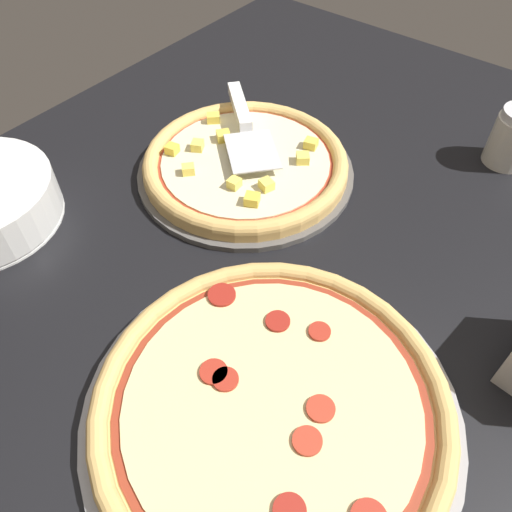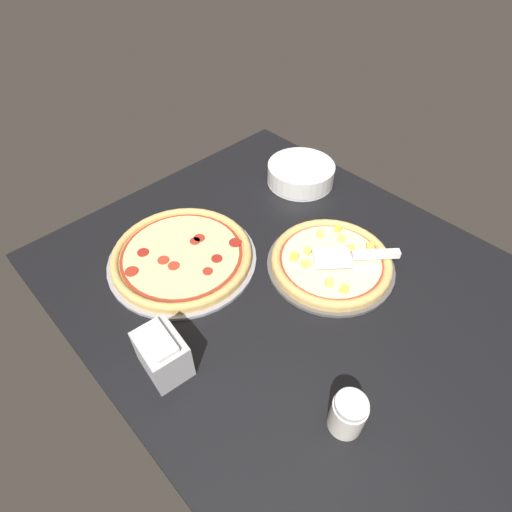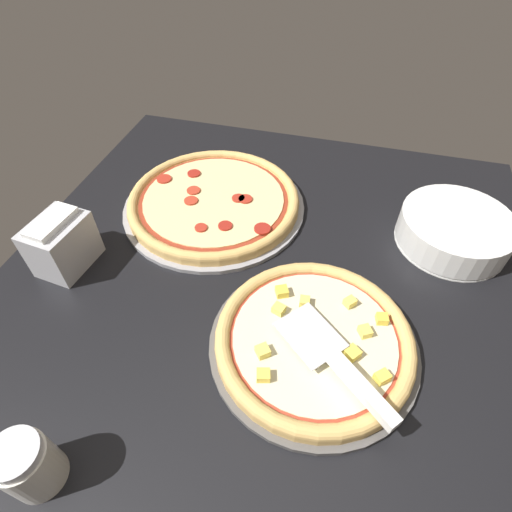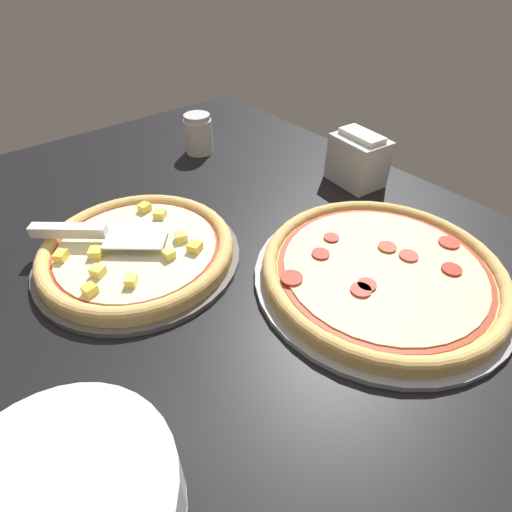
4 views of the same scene
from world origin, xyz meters
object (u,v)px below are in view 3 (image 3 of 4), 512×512
Objects in this scene: serving_spatula at (348,374)px; napkin_holder at (62,243)px; pizza_front at (314,339)px; parmesan_shaker at (28,465)px; plate_stack at (454,230)px; pizza_back at (214,200)px.

serving_spatula is 59.75cm from napkin_holder.
pizza_front is 52.87cm from napkin_holder.
parmesan_shaker is 41.50cm from napkin_holder.
parmesan_shaker reaches higher than plate_stack.
serving_spatula is at bearing -58.72° from parmesan_shaker.
parmesan_shaker is (-64.00, 57.83, 1.39)cm from plate_stack.
pizza_back is at bearing 42.81° from serving_spatula.
pizza_front is 2.68× the size of napkin_holder.
napkin_holder reaches higher than pizza_back.
pizza_back is 4.05× the size of parmesan_shaker.
napkin_holder is at bearing 137.01° from pizza_back.
serving_spatula is at bearing -102.59° from napkin_holder.
plate_stack is at bearing -87.53° from pizza_back.
plate_stack is at bearing -24.94° from serving_spatula.
serving_spatula is at bearing 155.06° from plate_stack.
parmesan_shaker reaches higher than pizza_front.
pizza_back is 53.88cm from plate_stack.
parmesan_shaker is 0.78× the size of napkin_holder.
pizza_front reaches higher than pizza_back.
parmesan_shaker reaches higher than pizza_back.
napkin_holder reaches higher than pizza_front.
pizza_back is 1.89× the size of serving_spatula.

